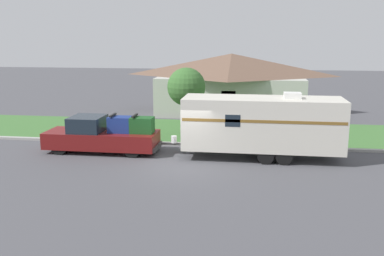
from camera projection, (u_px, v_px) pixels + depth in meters
name	position (u px, v px, depth m)	size (l,w,h in m)	color
ground_plane	(183.00, 166.00, 19.80)	(120.00, 120.00, 0.00)	#47474C
curb_strip	(194.00, 144.00, 23.42)	(80.00, 0.30, 0.14)	#999993
lawn_strip	(202.00, 131.00, 26.96)	(80.00, 7.00, 0.03)	#3D6B33
house_across_street	(231.00, 82.00, 33.53)	(11.82, 7.54, 4.58)	#B2B2A8
pickup_truck	(103.00, 135.00, 22.04)	(5.89, 1.98, 1.99)	black
travel_trailer	(262.00, 123.00, 20.74)	(8.85, 2.39, 3.26)	black
mailbox	(228.00, 125.00, 23.70)	(0.48, 0.20, 1.35)	brown
tree_in_yard	(186.00, 87.00, 25.16)	(2.26, 2.26, 4.10)	brown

